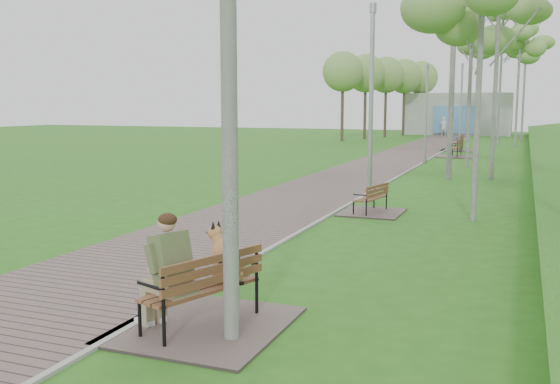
% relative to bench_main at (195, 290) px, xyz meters
% --- Properties ---
extents(ground, '(120.00, 120.00, 0.00)m').
position_rel_bench_main_xyz_m(ground, '(-0.77, 5.63, -0.51)').
color(ground, '#2B6219').
rests_on(ground, ground).
extents(walkway, '(3.50, 67.00, 0.04)m').
position_rel_bench_main_xyz_m(walkway, '(-2.52, 27.13, -0.49)').
color(walkway, '#62534F').
rests_on(walkway, ground).
extents(kerb, '(0.10, 67.00, 0.05)m').
position_rel_bench_main_xyz_m(kerb, '(-0.77, 27.13, -0.49)').
color(kerb, '#999993').
rests_on(kerb, ground).
extents(building_north, '(10.00, 5.20, 4.00)m').
position_rel_bench_main_xyz_m(building_north, '(-2.27, 56.60, 1.48)').
color(building_north, '#9E9E99').
rests_on(building_north, ground).
extents(bench_main, '(2.06, 2.29, 1.80)m').
position_rel_bench_main_xyz_m(bench_main, '(0.00, 0.00, 0.00)').
color(bench_main, '#62534F').
rests_on(bench_main, ground).
extents(bench_second, '(1.60, 1.78, 0.98)m').
position_rel_bench_main_xyz_m(bench_second, '(0.13, 9.41, -0.33)').
color(bench_second, '#62534F').
rests_on(bench_second, ground).
extents(bench_third, '(1.99, 2.21, 1.22)m').
position_rel_bench_main_xyz_m(bench_third, '(0.33, 29.02, -0.28)').
color(bench_third, '#62534F').
rests_on(bench_third, ground).
extents(bench_far, '(2.02, 2.25, 1.24)m').
position_rel_bench_main_xyz_m(bench_far, '(-0.02, 34.00, -0.28)').
color(bench_far, '#62534F').
rests_on(bench_far, ground).
extents(lamp_post_near, '(0.22, 0.22, 5.82)m').
position_rel_bench_main_xyz_m(lamp_post_near, '(-0.37, 11.36, 2.21)').
color(lamp_post_near, '#96989D').
rests_on(lamp_post_near, ground).
extents(lamp_post_second, '(0.19, 0.19, 4.85)m').
position_rel_bench_main_xyz_m(lamp_post_second, '(-0.67, 24.54, 1.76)').
color(lamp_post_second, '#96989D').
rests_on(lamp_post_second, ground).
extents(lamp_post_third, '(0.23, 0.23, 5.92)m').
position_rel_bench_main_xyz_m(lamp_post_third, '(-0.63, 41.72, 2.26)').
color(lamp_post_third, '#96989D').
rests_on(lamp_post_third, ground).
extents(lamp_post_far, '(0.23, 0.23, 5.92)m').
position_rel_bench_main_xyz_m(lamp_post_far, '(-0.49, 55.35, 2.26)').
color(lamp_post_far, '#96989D').
rests_on(lamp_post_far, ground).
extents(pedestrian_near, '(0.65, 0.42, 1.77)m').
position_rel_bench_main_xyz_m(pedestrian_near, '(-3.15, 52.88, 0.37)').
color(pedestrian_near, white).
rests_on(pedestrian_near, ground).
extents(pedestrian_far, '(0.94, 0.73, 1.92)m').
position_rel_bench_main_xyz_m(pedestrian_far, '(-3.56, 55.04, 0.45)').
color(pedestrian_far, gray).
rests_on(pedestrian_far, ground).
extents(birch_mid_b, '(2.30, 2.30, 8.41)m').
position_rel_bench_main_xyz_m(birch_mid_b, '(2.77, 18.49, 6.10)').
color(birch_mid_b, silver).
rests_on(birch_mid_b, ground).
extents(birch_mid_c, '(2.31, 2.31, 8.59)m').
position_rel_bench_main_xyz_m(birch_mid_c, '(1.45, 23.22, 6.24)').
color(birch_mid_c, silver).
rests_on(birch_mid_c, ground).
extents(birch_far_b, '(2.84, 2.84, 9.85)m').
position_rel_bench_main_xyz_m(birch_far_b, '(0.96, 36.55, 7.23)').
color(birch_far_b, silver).
rests_on(birch_far_b, ground).
extents(birch_far_c, '(2.54, 2.54, 9.90)m').
position_rel_bench_main_xyz_m(birch_far_c, '(3.31, 39.72, 7.27)').
color(birch_far_c, silver).
rests_on(birch_far_c, ground).
extents(birch_distant_a, '(2.79, 2.79, 10.04)m').
position_rel_bench_main_xyz_m(birch_distant_a, '(2.10, 40.66, 7.37)').
color(birch_distant_a, silver).
rests_on(birch_distant_a, ground).
extents(birch_distant_b, '(2.75, 2.75, 10.66)m').
position_rel_bench_main_xyz_m(birch_distant_b, '(3.68, 46.77, 7.86)').
color(birch_distant_b, silver).
rests_on(birch_distant_b, ground).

